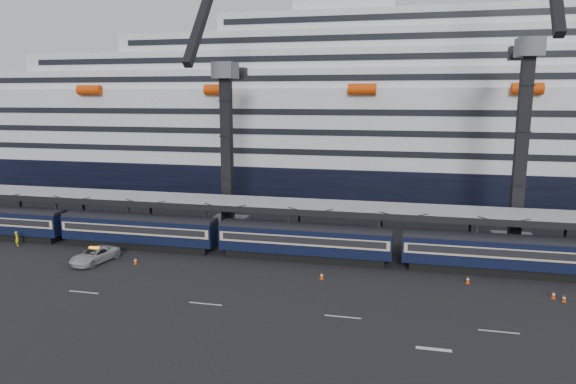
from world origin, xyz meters
name	(u,v)px	position (x,y,z in m)	size (l,w,h in m)	color
ground	(371,300)	(0.00, 0.00, 0.00)	(260.00, 260.00, 0.00)	black
lane_markings	(475,336)	(8.15, -5.23, 0.01)	(111.00, 4.27, 0.02)	beige
train	(335,242)	(-4.65, 10.00, 2.20)	(133.05, 3.00, 4.05)	black
canopy	(381,209)	(0.00, 14.00, 5.25)	(130.00, 6.25, 5.53)	gray
cruise_ship	(385,129)	(-1.08, 45.99, 12.34)	(214.09, 28.84, 34.00)	black
crane_dark_near	(226,143)	(-20.00, 18.59, 11.93)	(4.50, 17.75, 35.08)	#53555B
crane_dark_mid	(523,137)	(15.00, 17.59, 13.36)	(4.50, 18.24, 39.64)	#53555B
pickup_truck	(95,255)	(-30.05, 3.96, 0.80)	(2.66, 5.76, 1.60)	#A3A5AA
worker	(17,239)	(-42.90, 7.50, 0.89)	(0.65, 0.43, 1.79)	yellow
traffic_cone_b	(135,261)	(-25.47, 4.44, 0.38)	(0.38, 0.38, 0.77)	#D83E06
traffic_cone_c	(322,276)	(-5.12, 4.31, 0.39)	(0.39, 0.39, 0.78)	#D83E06
traffic_cone_d	(468,280)	(8.83, 6.40, 0.38)	(0.38, 0.38, 0.77)	#D83E06
traffic_cone_e	(554,295)	(15.88, 4.13, 0.36)	(0.37, 0.37, 0.74)	#D83E06
traffic_cone_f	(564,298)	(16.58, 3.47, 0.36)	(0.36, 0.36, 0.72)	#D83E06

